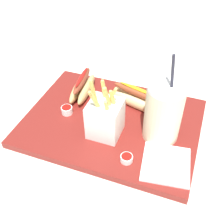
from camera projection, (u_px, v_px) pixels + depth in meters
ground_plane at (112, 128)px, 0.81m from camera, size 2.40×2.40×0.02m
food_tray at (112, 123)px, 0.80m from camera, size 0.48×0.36×0.02m
soda_cup at (163, 112)px, 0.70m from camera, size 0.09×0.09×0.24m
fries_basket at (106, 118)px, 0.72m from camera, size 0.08×0.08×0.17m
hot_dog_1 at (82, 87)px, 0.87m from camera, size 0.07×0.16×0.07m
hot_dog_2 at (139, 99)px, 0.82m from camera, size 0.19×0.10×0.06m
ketchup_cup_1 at (177, 107)px, 0.82m from camera, size 0.03×0.03×0.02m
ketchup_cup_2 at (67, 110)px, 0.81m from camera, size 0.03×0.03×0.02m
ketchup_cup_3 at (127, 158)px, 0.68m from camera, size 0.03×0.03×0.02m
napkin_stack at (166, 164)px, 0.67m from camera, size 0.13×0.13×0.01m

